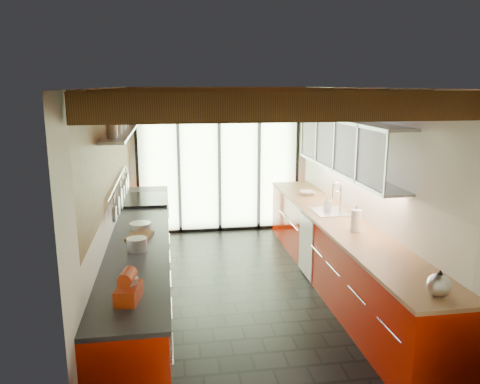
{
  "coord_description": "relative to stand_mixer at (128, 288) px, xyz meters",
  "views": [
    {
      "loc": [
        -0.92,
        -5.56,
        2.63
      ],
      "look_at": [
        0.01,
        0.4,
        1.25
      ],
      "focal_mm": 35.0,
      "sensor_mm": 36.0,
      "label": 1
    }
  ],
  "objects": [
    {
      "name": "cutting_board",
      "position": [
        0.0,
        1.65,
        -0.09
      ],
      "size": [
        0.33,
        0.41,
        0.03
      ],
      "primitive_type": "cube",
      "rotation": [
        0.0,
        0.0,
        -0.22
      ],
      "color": "brown",
      "rests_on": "left_counter"
    },
    {
      "name": "right_counter",
      "position": [
        2.54,
        1.94,
        -0.57
      ],
      "size": [
        0.68,
        5.0,
        0.92
      ],
      "color": "#AB1300",
      "rests_on": "ground"
    },
    {
      "name": "kettle",
      "position": [
        2.54,
        -0.31,
        -0.0
      ],
      "size": [
        0.26,
        0.28,
        0.24
      ],
      "color": "silver",
      "rests_on": "right_counter"
    },
    {
      "name": "bowl",
      "position": [
        2.54,
        3.4,
        -0.08
      ],
      "size": [
        0.28,
        0.28,
        0.06
      ],
      "primitive_type": "imported",
      "rotation": [
        0.0,
        0.0,
        -0.18
      ],
      "color": "silver",
      "rests_on": "right_counter"
    },
    {
      "name": "ceiling_beams",
      "position": [
        1.27,
        2.32,
        1.43
      ],
      "size": [
        3.14,
        5.06,
        4.9
      ],
      "color": "#593316",
      "rests_on": "ground"
    },
    {
      "name": "pot_small",
      "position": [
        0.0,
        1.89,
        -0.06
      ],
      "size": [
        0.32,
        0.32,
        0.1
      ],
      "primitive_type": "cylinder",
      "rotation": [
        0.0,
        0.0,
        0.34
      ],
      "color": "silver",
      "rests_on": "left_counter"
    },
    {
      "name": "range_stove",
      "position": [
        -0.01,
        3.39,
        -0.56
      ],
      "size": [
        0.66,
        0.9,
        0.97
      ],
      "color": "silver",
      "rests_on": "ground"
    },
    {
      "name": "upper_cabinets_right",
      "position": [
        2.7,
        2.24,
        0.82
      ],
      "size": [
        0.34,
        3.0,
        3.0
      ],
      "color": "silver",
      "rests_on": "ground"
    },
    {
      "name": "paper_towel",
      "position": [
        2.54,
        1.45,
        0.03
      ],
      "size": [
        0.15,
        0.15,
        0.32
      ],
      "color": "white",
      "rests_on": "right_counter"
    },
    {
      "name": "soap_bottle",
      "position": [
        2.54,
        2.45,
        0.0
      ],
      "size": [
        0.12,
        0.12,
        0.22
      ],
      "primitive_type": "imported",
      "rotation": [
        0.0,
        0.0,
        -0.27
      ],
      "color": "silver",
      "rests_on": "right_counter"
    },
    {
      "name": "stand_mixer",
      "position": [
        0.0,
        0.0,
        0.0
      ],
      "size": [
        0.22,
        0.33,
        0.27
      ],
      "color": "#B22F0E",
      "rests_on": "left_counter"
    },
    {
      "name": "sink_assembly",
      "position": [
        2.56,
        2.34,
        -0.07
      ],
      "size": [
        0.45,
        0.52,
        0.43
      ],
      "color": "silver",
      "rests_on": "right_counter"
    },
    {
      "name": "room_shell",
      "position": [
        1.27,
        1.94,
        0.63
      ],
      "size": [
        5.5,
        5.5,
        5.5
      ],
      "color": "silver",
      "rests_on": "ground"
    },
    {
      "name": "ground",
      "position": [
        1.27,
        1.94,
        -1.03
      ],
      "size": [
        5.5,
        5.5,
        0.0
      ],
      "primitive_type": "plane",
      "color": "black",
      "rests_on": "ground"
    },
    {
      "name": "left_counter",
      "position": [
        -0.01,
        1.94,
        -0.57
      ],
      "size": [
        0.68,
        5.0,
        0.92
      ],
      "color": "#AB1300",
      "rests_on": "ground"
    },
    {
      "name": "pot_large",
      "position": [
        0.0,
        1.19,
        -0.04
      ],
      "size": [
        0.28,
        0.28,
        0.14
      ],
      "primitive_type": "cylinder",
      "rotation": [
        0.0,
        0.0,
        -0.42
      ],
      "color": "silver",
      "rests_on": "left_counter"
    },
    {
      "name": "glass_door",
      "position": [
        1.27,
        4.64,
        0.63
      ],
      "size": [
        2.95,
        0.1,
        2.9
      ],
      "color": "#C6EAAD",
      "rests_on": "ground"
    },
    {
      "name": "left_wall_fixtures",
      "position": [
        -0.2,
        2.19,
        0.77
      ],
      "size": [
        0.28,
        2.6,
        0.96
      ],
      "color": "silver",
      "rests_on": "ground"
    }
  ]
}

